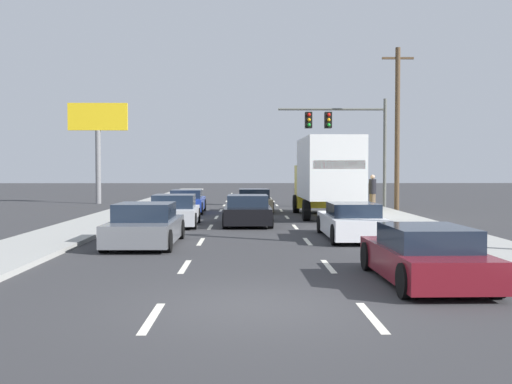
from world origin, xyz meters
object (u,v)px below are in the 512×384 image
Objects in this scene: car_tan at (254,201)px; pedestrian_near_corner at (373,192)px; car_silver at (174,212)px; car_white at (351,222)px; car_black at (248,211)px; car_maroon at (425,256)px; box_truck at (327,173)px; car_gray at (145,226)px; traffic_signal_mast at (341,129)px; car_blue at (187,202)px; roadside_billboard at (98,132)px; utility_pole_mid at (397,127)px.

car_tan is 2.48× the size of pedestrian_near_corner.
car_white is at bearing -36.29° from car_silver.
car_black reaches higher than car_maroon.
car_maroon is (-0.24, -17.11, -1.59)m from box_truck.
traffic_signal_mast is (8.67, 17.93, 4.16)m from car_gray.
car_gray is at bearing 136.74° from car_maroon.
car_gray is 0.68× the size of traffic_signal_mast.
car_blue is at bearing 155.01° from box_truck.
roadside_billboard is at bearing 106.92° from car_gray.
utility_pole_mid is 4.85m from pedestrian_near_corner.
car_white is at bearing -104.82° from pedestrian_near_corner.
car_silver is 0.90× the size of car_black.
car_black is 0.58× the size of box_truck.
car_black is (3.25, -7.21, 0.01)m from car_blue.
car_black is at bearing 105.14° from car_maroon.
box_truck is at bearing 89.20° from car_maroon.
traffic_signal_mast is (5.21, 3.18, 4.17)m from car_tan.
pedestrian_near_corner is (3.16, 11.95, 0.54)m from car_white.
car_gray reaches higher than car_blue.
car_silver is 0.93× the size of car_gray.
car_black is 1.08× the size of car_maroon.
car_blue reaches higher than car_white.
car_gray reaches higher than car_silver.
car_tan reaches higher than car_blue.
box_truck is 0.85× the size of utility_pole_mid.
car_silver reaches higher than car_white.
car_blue is 21.50m from car_maroon.
car_black is at bearing -134.11° from box_truck.
car_silver is 2.17× the size of pedestrian_near_corner.
car_maroon is at bearing -62.62° from car_silver.
traffic_signal_mast is at bearing 31.44° from car_tan.
car_tan is at bearing 87.42° from car_black.
car_gray is 6.76m from car_white.
car_blue reaches higher than car_maroon.
roadside_billboard reaches higher than pedestrian_near_corner.
traffic_signal_mast is (5.56, 11.03, 4.17)m from car_black.
car_silver is at bearing 88.88° from car_gray.
car_blue is at bearing 118.22° from car_white.
box_truck reaches higher than car_blue.
car_silver is at bearing -139.60° from utility_pole_mid.
utility_pole_mid is 19.79m from roadside_billboard.
traffic_signal_mast is 0.96× the size of roadside_billboard.
car_black is at bearing -57.82° from roadside_billboard.
car_tan is 9.28m from utility_pole_mid.
car_gray is at bearing -103.21° from car_tan.
utility_pole_mid reaches higher than car_white.
pedestrian_near_corner is at bearing 37.01° from car_silver.
car_white is at bearing -92.26° from box_truck.
car_silver is 0.52× the size of box_truck.
traffic_signal_mast is at bearing 76.11° from box_truck.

